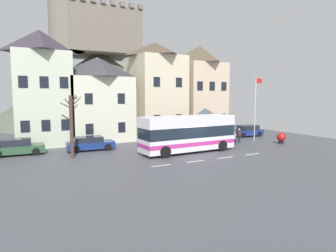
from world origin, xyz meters
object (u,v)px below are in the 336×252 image
Objects in this scene: public_bench at (175,137)px; bare_tree_00 at (71,125)px; flagpole at (256,105)px; pedestrian_03 at (234,137)px; hilltop_castle at (99,83)px; transit_bus at (188,134)px; parked_car_02 at (17,147)px; townhouse_02 at (155,90)px; pedestrian_00 at (239,135)px; pedestrian_01 at (211,137)px; parked_car_00 at (90,143)px; parked_car_03 at (247,131)px; pedestrian_02 at (217,136)px; bus_shelter at (205,115)px; townhouse_03 at (199,90)px; harbour_buoy at (281,137)px; townhouse_00 at (41,88)px; parked_car_01 at (212,134)px; townhouse_01 at (98,99)px.

bare_tree_00 is at bearing -162.86° from public_bench.
pedestrian_03 is at bearing -164.17° from flagpole.
hilltop_castle is 24.80× the size of public_bench.
parked_car_02 is (-13.90, 5.89, -0.98)m from transit_bus.
townhouse_02 is 12.07m from pedestrian_00.
pedestrian_01 is at bearing -84.62° from hilltop_castle.
parked_car_02 reaches higher than parked_car_00.
townhouse_02 is at bearing 112.58° from pedestrian_03.
parked_car_03 is 2.86× the size of pedestrian_03.
transit_bus is 6.58m from public_bench.
pedestrian_02 is (0.97, 0.21, -0.02)m from pedestrian_01.
parked_car_03 reaches higher than parked_car_02.
townhouse_03 is at bearing 60.91° from bus_shelter.
townhouse_02 is 9.62× the size of harbour_buoy.
bus_shelter is at bearing 82.02° from pedestrian_01.
bus_shelter is at bearing 123.00° from pedestrian_02.
hilltop_castle reaches higher than flagpole.
townhouse_00 is 3.12× the size of bus_shelter.
pedestrian_01 reaches higher than parked_car_00.
public_bench is (-3.09, 3.66, -0.36)m from pedestrian_02.
parked_car_02 is (-2.63, -4.98, -5.25)m from townhouse_00.
townhouse_03 is 7.88m from parked_car_01.
pedestrian_00 is at bearing -93.92° from townhouse_03.
townhouse_02 is at bearing 77.54° from transit_bus.
hilltop_castle is at bearing 74.56° from townhouse_01.
bus_shelter is 6.21m from flagpole.
transit_bus reaches higher than pedestrian_00.
harbour_buoy is at bearing -74.05° from hilltop_castle.
townhouse_03 is at bearing 102.81° from flagpole.
hilltop_castle is 9.01× the size of parked_car_02.
townhouse_01 is at bearing -105.44° from hilltop_castle.
transit_bus is 4.89m from pedestrian_01.
townhouse_01 is 5.92× the size of pedestrian_01.
hilltop_castle is 32.71× the size of harbour_buoy.
flagpole reaches higher than bare_tree_00.
pedestrian_02 is at bearing 169.89° from pedestrian_00.
parked_car_00 is 12.33m from pedestrian_01.
pedestrian_00 reaches higher than harbour_buoy.
hilltop_castle is 27.16× the size of pedestrian_02.
bare_tree_00 is (1.44, -8.46, -3.16)m from townhouse_00.
townhouse_01 reaches higher than pedestrian_03.
parked_car_00 is 19.92m from harbour_buoy.
townhouse_02 is at bearing 127.20° from harbour_buoy.
harbour_buoy is at bearing -34.47° from townhouse_01.
flagpole is 20.29m from bare_tree_00.
parked_car_01 is at bearing -17.64° from townhouse_00.
parked_car_03 is at bearing 9.83° from parked_car_01.
townhouse_02 is 2.88× the size of parked_car_03.
transit_bus reaches higher than pedestrian_03.
parked_car_03 is 3.34× the size of harbour_buoy.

